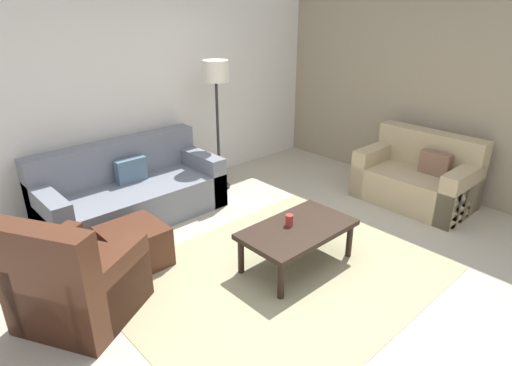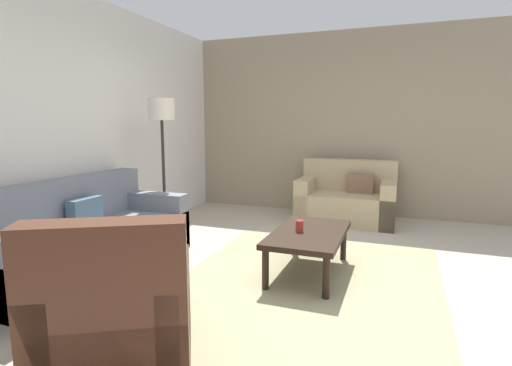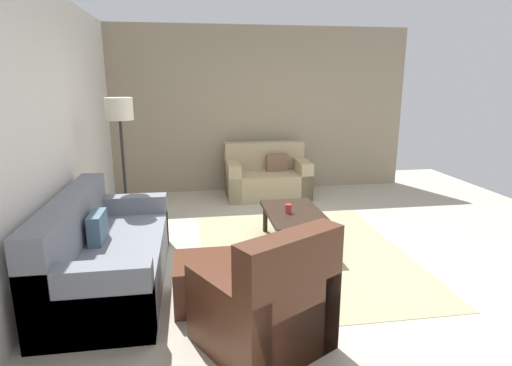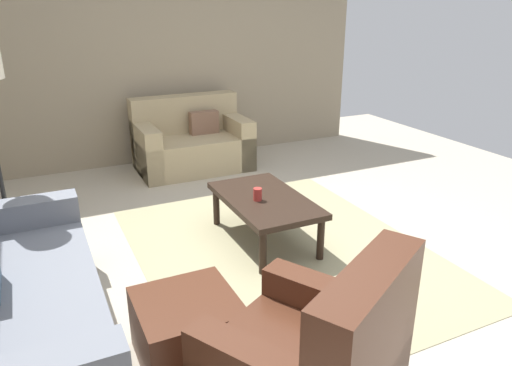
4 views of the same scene
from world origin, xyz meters
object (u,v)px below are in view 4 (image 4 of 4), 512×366
object	(u,v)px
coffee_table	(265,203)
ottoman	(188,330)
cup	(258,194)
couch_loveseat	(191,144)

from	to	relation	value
coffee_table	ottoman	bearing A→B (deg)	137.14
ottoman	cup	bearing A→B (deg)	-41.32
couch_loveseat	coffee_table	size ratio (longest dim) A/B	1.23
ottoman	cup	world-z (taller)	cup
couch_loveseat	coffee_table	xyz separation A→B (m)	(-2.21, 0.07, 0.06)
coffee_table	cup	size ratio (longest dim) A/B	10.38
coffee_table	cup	bearing A→B (deg)	110.16
coffee_table	cup	world-z (taller)	cup
coffee_table	cup	xyz separation A→B (m)	(-0.03, 0.08, 0.10)
ottoman	coffee_table	bearing A→B (deg)	-42.86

